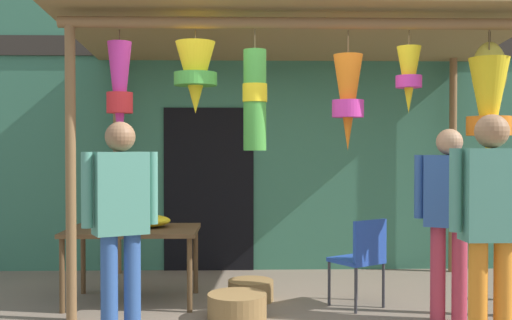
{
  "coord_description": "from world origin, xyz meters",
  "views": [
    {
      "loc": [
        -0.27,
        -5.35,
        1.51
      ],
      "look_at": [
        -0.1,
        1.17,
        1.38
      ],
      "focal_mm": 42.58,
      "sensor_mm": 36.0,
      "label": 1
    }
  ],
  "objects_px": {
    "flower_heap_on_table": "(142,221)",
    "wicker_basket_by_table": "(237,306)",
    "vendor_in_orange": "(121,212)",
    "shopper_by_bananas": "(491,216)",
    "display_table": "(133,236)",
    "passerby_at_right": "(449,208)",
    "folding_chair": "(362,255)",
    "wicker_basket_spare": "(251,290)"
  },
  "relations": [
    {
      "from": "flower_heap_on_table",
      "to": "wicker_basket_by_table",
      "type": "relative_size",
      "value": 1.13
    },
    {
      "from": "display_table",
      "to": "flower_heap_on_table",
      "type": "relative_size",
      "value": 2.13
    },
    {
      "from": "shopper_by_bananas",
      "to": "flower_heap_on_table",
      "type": "bearing_deg",
      "value": 146.34
    },
    {
      "from": "flower_heap_on_table",
      "to": "wicker_basket_spare",
      "type": "xyz_separation_m",
      "value": [
        1.08,
        -0.03,
        -0.69
      ]
    },
    {
      "from": "folding_chair",
      "to": "passerby_at_right",
      "type": "relative_size",
      "value": 0.5
    },
    {
      "from": "passerby_at_right",
      "to": "wicker_basket_by_table",
      "type": "bearing_deg",
      "value": 176.24
    },
    {
      "from": "flower_heap_on_table",
      "to": "wicker_basket_by_table",
      "type": "distance_m",
      "value": 1.34
    },
    {
      "from": "vendor_in_orange",
      "to": "shopper_by_bananas",
      "type": "bearing_deg",
      "value": -10.67
    },
    {
      "from": "flower_heap_on_table",
      "to": "wicker_basket_by_table",
      "type": "xyz_separation_m",
      "value": [
        0.94,
        -0.68,
        -0.68
      ]
    },
    {
      "from": "wicker_basket_by_table",
      "to": "passerby_at_right",
      "type": "relative_size",
      "value": 0.31
    },
    {
      "from": "folding_chair",
      "to": "shopper_by_bananas",
      "type": "distance_m",
      "value": 1.68
    },
    {
      "from": "shopper_by_bananas",
      "to": "passerby_at_right",
      "type": "xyz_separation_m",
      "value": [
        0.06,
        1.02,
        -0.05
      ]
    },
    {
      "from": "display_table",
      "to": "vendor_in_orange",
      "type": "height_order",
      "value": "vendor_in_orange"
    },
    {
      "from": "flower_heap_on_table",
      "to": "passerby_at_right",
      "type": "distance_m",
      "value": 2.9
    },
    {
      "from": "wicker_basket_by_table",
      "to": "shopper_by_bananas",
      "type": "relative_size",
      "value": 0.3
    },
    {
      "from": "folding_chair",
      "to": "shopper_by_bananas",
      "type": "relative_size",
      "value": 0.48
    },
    {
      "from": "vendor_in_orange",
      "to": "shopper_by_bananas",
      "type": "relative_size",
      "value": 0.98
    },
    {
      "from": "display_table",
      "to": "wicker_basket_spare",
      "type": "distance_m",
      "value": 1.27
    },
    {
      "from": "display_table",
      "to": "vendor_in_orange",
      "type": "xyz_separation_m",
      "value": [
        0.13,
        -1.24,
        0.36
      ]
    },
    {
      "from": "wicker_basket_by_table",
      "to": "vendor_in_orange",
      "type": "relative_size",
      "value": 0.31
    },
    {
      "from": "display_table",
      "to": "flower_heap_on_table",
      "type": "bearing_deg",
      "value": 43.32
    },
    {
      "from": "passerby_at_right",
      "to": "display_table",
      "type": "bearing_deg",
      "value": 165.65
    },
    {
      "from": "wicker_basket_by_table",
      "to": "wicker_basket_spare",
      "type": "relative_size",
      "value": 1.16
    },
    {
      "from": "vendor_in_orange",
      "to": "shopper_by_bananas",
      "type": "distance_m",
      "value": 2.72
    },
    {
      "from": "folding_chair",
      "to": "wicker_basket_spare",
      "type": "height_order",
      "value": "folding_chair"
    },
    {
      "from": "flower_heap_on_table",
      "to": "vendor_in_orange",
      "type": "height_order",
      "value": "vendor_in_orange"
    },
    {
      "from": "wicker_basket_spare",
      "to": "vendor_in_orange",
      "type": "height_order",
      "value": "vendor_in_orange"
    },
    {
      "from": "wicker_basket_by_table",
      "to": "folding_chair",
      "type": "bearing_deg",
      "value": 16.11
    },
    {
      "from": "flower_heap_on_table",
      "to": "vendor_in_orange",
      "type": "relative_size",
      "value": 0.35
    },
    {
      "from": "flower_heap_on_table",
      "to": "wicker_basket_spare",
      "type": "bearing_deg",
      "value": -1.38
    },
    {
      "from": "display_table",
      "to": "vendor_in_orange",
      "type": "bearing_deg",
      "value": -84.24
    },
    {
      "from": "flower_heap_on_table",
      "to": "passerby_at_right",
      "type": "xyz_separation_m",
      "value": [
        2.78,
        -0.8,
        0.2
      ]
    },
    {
      "from": "folding_chair",
      "to": "wicker_basket_spare",
      "type": "bearing_deg",
      "value": 163.29
    },
    {
      "from": "flower_heap_on_table",
      "to": "shopper_by_bananas",
      "type": "bearing_deg",
      "value": -33.66
    },
    {
      "from": "shopper_by_bananas",
      "to": "passerby_at_right",
      "type": "relative_size",
      "value": 1.04
    },
    {
      "from": "flower_heap_on_table",
      "to": "display_table",
      "type": "bearing_deg",
      "value": -136.68
    },
    {
      "from": "wicker_basket_by_table",
      "to": "wicker_basket_spare",
      "type": "xyz_separation_m",
      "value": [
        0.13,
        0.65,
        -0.01
      ]
    },
    {
      "from": "vendor_in_orange",
      "to": "wicker_basket_spare",
      "type": "bearing_deg",
      "value": 51.47
    },
    {
      "from": "passerby_at_right",
      "to": "shopper_by_bananas",
      "type": "bearing_deg",
      "value": -93.17
    },
    {
      "from": "flower_heap_on_table",
      "to": "folding_chair",
      "type": "height_order",
      "value": "flower_heap_on_table"
    },
    {
      "from": "display_table",
      "to": "shopper_by_bananas",
      "type": "bearing_deg",
      "value": -31.99
    },
    {
      "from": "display_table",
      "to": "passerby_at_right",
      "type": "height_order",
      "value": "passerby_at_right"
    }
  ]
}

